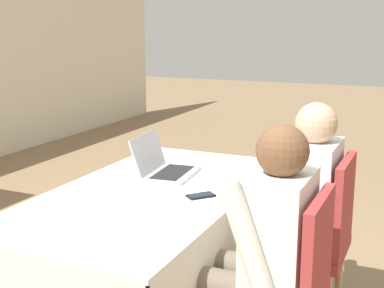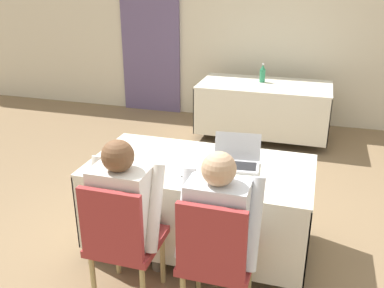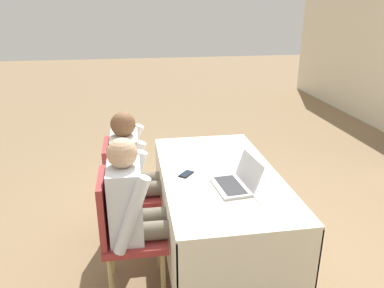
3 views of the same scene
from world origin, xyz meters
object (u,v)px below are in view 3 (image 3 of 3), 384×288
at_px(cell_phone, 186,174).
at_px(person_checkered_shirt, 135,170).
at_px(laptop, 236,182).
at_px(person_white_shirt, 137,207).
at_px(chair_near_left, 124,188).
at_px(chair_near_right, 124,228).

height_order(cell_phone, person_checkered_shirt, person_checkered_shirt).
height_order(laptop, cell_phone, laptop).
bearing_deg(person_white_shirt, cell_phone, -51.58).
height_order(chair_near_left, person_white_shirt, person_white_shirt).
bearing_deg(cell_phone, chair_near_right, -108.12).
xyz_separation_m(chair_near_right, person_checkered_shirt, (-0.62, 0.10, 0.16)).
bearing_deg(chair_near_left, chair_near_right, -180.00).
bearing_deg(person_checkered_shirt, cell_phone, -129.06).
relative_size(chair_near_left, person_checkered_shirt, 0.78).
distance_m(chair_near_right, person_white_shirt, 0.19).
xyz_separation_m(laptop, chair_near_right, (0.05, -0.81, -0.27)).
xyz_separation_m(cell_phone, chair_near_left, (-0.31, -0.49, -0.24)).
distance_m(laptop, chair_near_right, 0.86).
distance_m(cell_phone, person_checkered_shirt, 0.50).
distance_m(cell_phone, person_white_shirt, 0.50).
bearing_deg(cell_phone, laptop, 1.16).
relative_size(laptop, chair_near_left, 0.41).
xyz_separation_m(laptop, cell_phone, (-0.26, -0.32, -0.04)).
xyz_separation_m(laptop, person_white_shirt, (0.05, -0.71, -0.11)).
bearing_deg(chair_near_right, chair_near_left, 0.00).
height_order(laptop, chair_near_right, laptop).
bearing_deg(chair_near_right, cell_phone, -57.99).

